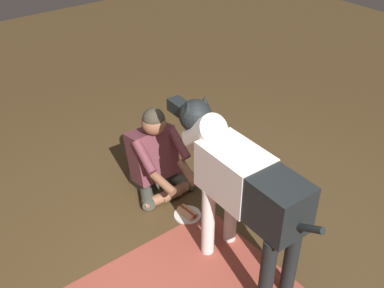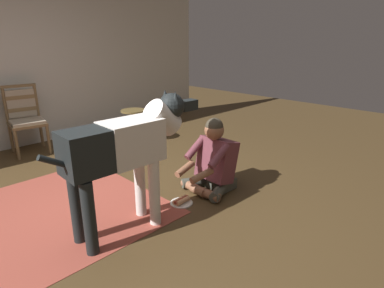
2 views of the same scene
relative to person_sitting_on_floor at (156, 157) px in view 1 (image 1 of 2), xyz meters
name	(u,v)px [view 1 (image 1 of 2)]	position (x,y,z in m)	size (l,w,h in m)	color
person_sitting_on_floor	(156,157)	(0.00, 0.00, 0.00)	(0.67, 0.58, 0.82)	#45473C
large_dog	(240,181)	(-1.08, 0.03, 0.42)	(1.50, 0.34, 1.17)	silver
hot_dog_on_plate	(188,213)	(-0.47, 0.01, -0.31)	(0.23, 0.23, 0.06)	silver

